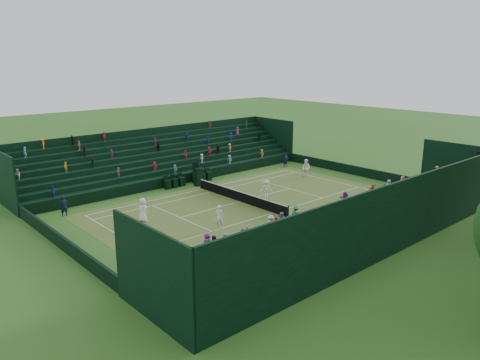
{
  "coord_description": "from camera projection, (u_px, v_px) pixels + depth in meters",
  "views": [
    {
      "loc": [
        29.61,
        -26.19,
        12.4
      ],
      "look_at": [
        0.0,
        0.0,
        2.0
      ],
      "focal_mm": 35.0,
      "sensor_mm": 36.0,
      "label": 1
    }
  ],
  "objects": [
    {
      "name": "perimeter_wall_east",
      "position": [
        315.0,
        221.0,
        35.11
      ],
      "size": [
        0.2,
        31.77,
        1.0
      ],
      "primitive_type": "cube",
      "color": "black",
      "rests_on": "ground"
    },
    {
      "name": "courtside_chairs",
      "position": [
        189.0,
        180.0,
        46.97
      ],
      "size": [
        0.59,
        5.55,
        1.27
      ],
      "color": "black",
      "rests_on": "ground"
    },
    {
      "name": "line_judge_north",
      "position": [
        286.0,
        160.0,
        54.28
      ],
      "size": [
        0.47,
        0.66,
        1.7
      ],
      "primitive_type": "imported",
      "rotation": [
        0.0,
        0.0,
        1.47
      ],
      "color": "black",
      "rests_on": "ground"
    },
    {
      "name": "court_surface",
      "position": [
        240.0,
        202.0,
        41.38
      ],
      "size": [
        12.97,
        26.77,
        0.01
      ],
      "primitive_type": "cube",
      "color": "#346F25",
      "rests_on": "ground"
    },
    {
      "name": "player_far_west",
      "position": [
        306.0,
        168.0,
        49.77
      ],
      "size": [
        0.98,
        0.79,
        1.93
      ],
      "primitive_type": "imported",
      "rotation": [
        0.0,
        0.0,
        0.07
      ],
      "color": "white",
      "rests_on": "ground"
    },
    {
      "name": "umpire_chair",
      "position": [
        198.0,
        175.0,
        46.29
      ],
      "size": [
        0.85,
        0.85,
        2.69
      ],
      "color": "black",
      "rests_on": "ground"
    },
    {
      "name": "perimeter_wall_west",
      "position": [
        185.0,
        178.0,
        47.4
      ],
      "size": [
        0.2,
        31.77,
        1.0
      ],
      "primitive_type": "cube",
      "color": "black",
      "rests_on": "ground"
    },
    {
      "name": "player_near_west",
      "position": [
        143.0,
        210.0,
        36.21
      ],
      "size": [
        1.0,
        0.73,
        1.89
      ],
      "primitive_type": "imported",
      "rotation": [
        0.0,
        0.0,
        3.29
      ],
      "color": "white",
      "rests_on": "ground"
    },
    {
      "name": "perimeter_wall_north",
      "position": [
        348.0,
        169.0,
        51.44
      ],
      "size": [
        17.17,
        0.2,
        1.0
      ],
      "primitive_type": "cube",
      "color": "black",
      "rests_on": "ground"
    },
    {
      "name": "perimeter_wall_south",
      "position": [
        61.0,
        242.0,
        31.08
      ],
      "size": [
        17.17,
        0.2,
        1.0
      ],
      "primitive_type": "cube",
      "color": "black",
      "rests_on": "ground"
    },
    {
      "name": "north_grandstand",
      "position": [
        363.0,
        222.0,
        31.82
      ],
      "size": [
        6.6,
        32.0,
        4.9
      ],
      "color": "black",
      "rests_on": "ground"
    },
    {
      "name": "player_far_east",
      "position": [
        266.0,
        189.0,
        42.35
      ],
      "size": [
        1.21,
        1.21,
        1.68
      ],
      "primitive_type": "imported",
      "rotation": [
        0.0,
        0.0,
        0.78
      ],
      "color": "white",
      "rests_on": "ground"
    },
    {
      "name": "ground",
      "position": [
        240.0,
        202.0,
        41.38
      ],
      "size": [
        160.0,
        160.0,
        0.0
      ],
      "primitive_type": "plane",
      "color": "#33631F",
      "rests_on": "ground"
    },
    {
      "name": "player_near_east",
      "position": [
        219.0,
        217.0,
        34.78
      ],
      "size": [
        0.79,
        0.72,
        1.81
      ],
      "primitive_type": "imported",
      "rotation": [
        0.0,
        0.0,
        3.72
      ],
      "color": "white",
      "rests_on": "ground"
    },
    {
      "name": "line_judge_south",
      "position": [
        64.0,
        206.0,
        37.47
      ],
      "size": [
        0.46,
        0.65,
        1.69
      ],
      "primitive_type": "imported",
      "rotation": [
        0.0,
        0.0,
        1.47
      ],
      "color": "black",
      "rests_on": "ground"
    },
    {
      "name": "tennis_net",
      "position": [
        240.0,
        196.0,
        41.25
      ],
      "size": [
        11.67,
        0.1,
        1.06
      ],
      "color": "black",
      "rests_on": "ground"
    },
    {
      "name": "south_grandstand",
      "position": [
        162.0,
        162.0,
        50.16
      ],
      "size": [
        6.6,
        32.0,
        4.9
      ],
      "color": "black",
      "rests_on": "ground"
    }
  ]
}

